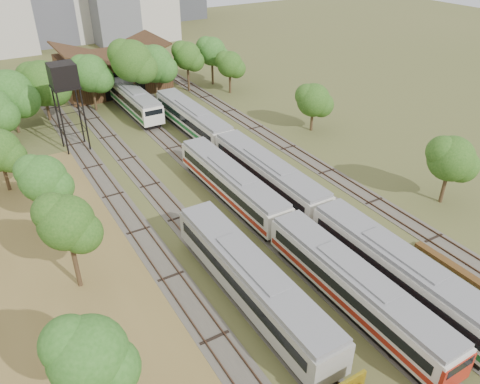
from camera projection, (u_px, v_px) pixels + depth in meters
ground at (378, 302)px, 34.55m from camera, size 240.00×240.00×0.00m
dry_grass_patch at (106, 326)px, 32.47m from camera, size 14.00×60.00×0.04m
tracks at (211, 168)px, 52.66m from camera, size 24.60×80.00×0.19m
railcar_red_set at (283, 228)px, 39.63m from camera, size 2.78×34.58×3.43m
railcar_green_set at (268, 175)px, 47.42m from camera, size 2.89×52.08×3.57m
railcar_rear at (133, 100)px, 66.75m from camera, size 2.90×16.08×3.58m
old_grey_coach at (251, 281)px, 33.60m from camera, size 2.97×18.00×3.67m
water_tower at (63, 78)px, 52.86m from camera, size 3.01×3.01×10.41m
rail_pile_near at (469, 277)px, 36.64m from camera, size 0.68×10.27×0.34m
maintenance_shed at (113, 71)px, 75.36m from camera, size 16.45×11.55×7.58m
tree_band_left at (16, 173)px, 41.26m from camera, size 8.02×66.17×8.07m
tree_band_far at (104, 72)px, 65.82m from camera, size 36.88×10.20×9.89m
tree_band_right at (322, 104)px, 57.86m from camera, size 5.81×43.81×6.99m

